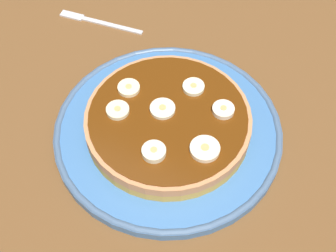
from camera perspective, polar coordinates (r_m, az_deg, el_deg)
The scene contains 11 objects.
ground_plane at distance 63.55cm, azimuth -0.00°, elevation -1.79°, with size 140.00×140.00×3.00cm, color brown.
plate at distance 61.66cm, azimuth -0.00°, elevation -0.59°, with size 27.94×27.94×1.49cm.
pancake_stack at distance 60.18cm, azimuth -0.07°, elevation 0.34°, with size 20.59×20.02×2.70cm.
banana_slice_0 at distance 59.54cm, azimuth -0.62°, elevation 1.93°, with size 3.04×3.04×0.70cm.
banana_slice_1 at distance 61.73cm, azimuth -4.47°, elevation 4.29°, with size 2.73×2.73×0.75cm.
banana_slice_2 at distance 61.72cm, azimuth 2.90°, elevation 4.41°, with size 2.70×2.70×0.75cm.
banana_slice_3 at distance 56.30cm, azimuth 4.20°, elevation -2.64°, with size 3.42×3.42×0.84cm.
banana_slice_4 at distance 59.68cm, azimuth -5.73°, elevation 1.77°, with size 2.76×2.76×0.76cm.
banana_slice_5 at distance 55.87cm, azimuth -1.62°, elevation -2.97°, with size 2.74×2.74×1.00cm.
banana_slice_6 at distance 59.70cm, azimuth 6.29°, elevation 1.81°, with size 2.64×2.64×0.88cm.
fork at distance 76.39cm, azimuth -8.19°, elevation 11.73°, with size 2.40×13.03×0.50cm.
Camera 1 is at (32.13, 15.38, 51.13)cm, focal length 53.71 mm.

